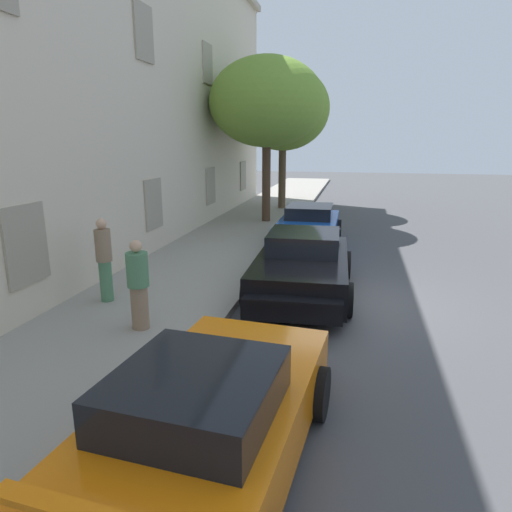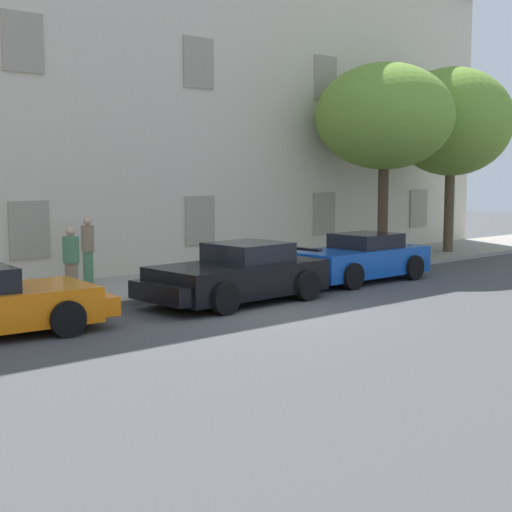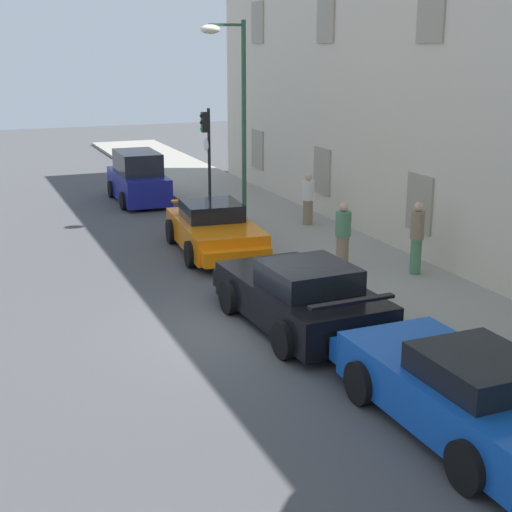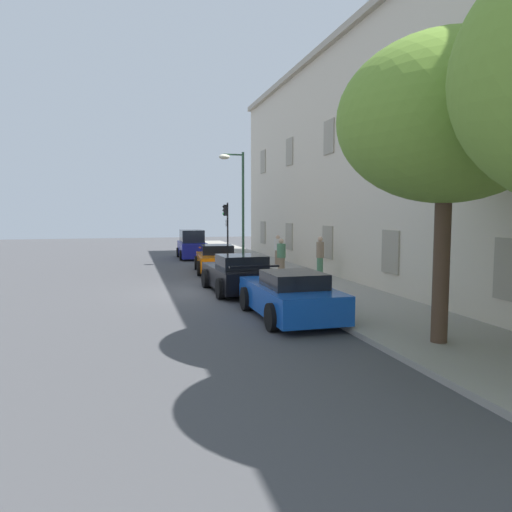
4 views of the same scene
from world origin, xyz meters
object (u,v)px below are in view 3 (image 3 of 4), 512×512
(street_lamp, at_px, (231,87))
(pedestrian_bystander, at_px, (417,237))
(hatchback_parked, at_px, (138,179))
(sportscar_yellow_flank, at_px, (297,295))
(pedestrian_admiring, at_px, (343,235))
(pedestrian_strolling, at_px, (308,199))
(sportscar_red_lead, at_px, (216,232))
(sportscar_white_middle, at_px, (456,388))
(traffic_light, at_px, (207,141))

(street_lamp, height_order, pedestrian_bystander, street_lamp)
(hatchback_parked, bearing_deg, sportscar_yellow_flank, 0.25)
(pedestrian_admiring, distance_m, pedestrian_strolling, 4.69)
(sportscar_red_lead, xyz_separation_m, sportscar_white_middle, (10.52, 0.12, 0.01))
(hatchback_parked, bearing_deg, pedestrian_admiring, 14.17)
(sportscar_yellow_flank, bearing_deg, pedestrian_bystander, 112.65)
(sportscar_red_lead, relative_size, sportscar_yellow_flank, 0.98)
(hatchback_parked, bearing_deg, pedestrian_strolling, 32.92)
(sportscar_red_lead, distance_m, sportscar_white_middle, 10.52)
(traffic_light, bearing_deg, sportscar_white_middle, -4.72)
(hatchback_parked, relative_size, pedestrian_strolling, 2.44)
(sportscar_yellow_flank, distance_m, pedestrian_strolling, 8.32)
(pedestrian_bystander, bearing_deg, pedestrian_strolling, -178.72)
(street_lamp, bearing_deg, sportscar_red_lead, -28.47)
(sportscar_red_lead, xyz_separation_m, hatchback_parked, (-7.64, -0.32, 0.23))
(sportscar_red_lead, height_order, pedestrian_bystander, pedestrian_bystander)
(pedestrian_admiring, relative_size, pedestrian_strolling, 1.04)
(sportscar_yellow_flank, bearing_deg, traffic_light, 171.15)
(sportscar_yellow_flank, distance_m, sportscar_white_middle, 4.76)
(traffic_light, relative_size, street_lamp, 0.55)
(street_lamp, bearing_deg, pedestrian_bystander, 17.25)
(sportscar_yellow_flank, xyz_separation_m, street_lamp, (-8.63, 1.81, 3.70))
(sportscar_red_lead, height_order, pedestrian_admiring, pedestrian_admiring)
(traffic_light, height_order, pedestrian_strolling, traffic_light)
(hatchback_parked, relative_size, pedestrian_bystander, 2.18)
(sportscar_red_lead, relative_size, hatchback_parked, 1.19)
(traffic_light, height_order, pedestrian_bystander, traffic_light)
(sportscar_white_middle, distance_m, street_lamp, 13.96)
(sportscar_red_lead, xyz_separation_m, street_lamp, (-2.86, 1.55, 3.72))
(sportscar_white_middle, xyz_separation_m, street_lamp, (-13.38, 1.43, 3.72))
(sportscar_white_middle, bearing_deg, traffic_light, 175.28)
(sportscar_yellow_flank, height_order, traffic_light, traffic_light)
(traffic_light, height_order, pedestrian_admiring, traffic_light)
(sportscar_white_middle, relative_size, pedestrian_strolling, 2.96)
(pedestrian_admiring, bearing_deg, pedestrian_strolling, 164.63)
(hatchback_parked, height_order, pedestrian_strolling, hatchback_parked)
(hatchback_parked, bearing_deg, traffic_light, 31.23)
(sportscar_white_middle, bearing_deg, sportscar_yellow_flank, -175.41)
(traffic_light, bearing_deg, sportscar_red_lead, -16.09)
(hatchback_parked, height_order, pedestrian_admiring, hatchback_parked)
(sportscar_yellow_flank, height_order, pedestrian_strolling, pedestrian_strolling)
(traffic_light, distance_m, pedestrian_strolling, 4.18)
(pedestrian_strolling, relative_size, pedestrian_bystander, 0.89)
(hatchback_parked, xyz_separation_m, street_lamp, (4.77, 1.87, 3.49))
(sportscar_white_middle, bearing_deg, street_lamp, 173.90)
(sportscar_white_middle, height_order, street_lamp, street_lamp)
(pedestrian_admiring, distance_m, pedestrian_bystander, 1.82)
(sportscar_red_lead, xyz_separation_m, sportscar_yellow_flank, (5.77, -0.26, 0.03))
(sportscar_red_lead, relative_size, pedestrian_strolling, 2.90)
(street_lamp, bearing_deg, hatchback_parked, -158.62)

